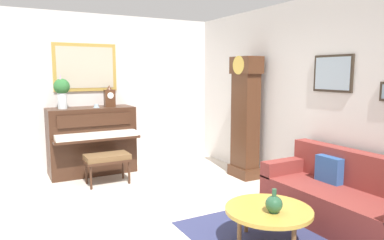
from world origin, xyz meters
name	(u,v)px	position (x,y,z in m)	size (l,w,h in m)	color
ground_plane	(145,220)	(0.00, 0.00, -0.05)	(6.40, 6.00, 0.10)	beige
wall_left	(92,92)	(-2.60, 0.00, 1.41)	(0.13, 4.90, 2.80)	silver
wall_back	(294,97)	(0.02, 2.40, 1.40)	(5.30, 0.13, 2.80)	silver
piano	(92,140)	(-2.23, -0.11, 0.59)	(0.87, 1.44, 1.16)	#3D2316
piano_bench	(107,159)	(-1.51, -0.05, 0.41)	(0.42, 0.70, 0.48)	#3D2316
grandfather_clock	(245,121)	(-0.78, 2.10, 0.96)	(0.52, 0.34, 2.03)	#4C2B19
couch	(344,199)	(1.33, 1.94, 0.31)	(1.90, 0.80, 0.84)	maroon
coffee_table	(268,211)	(1.30, 0.84, 0.37)	(0.88, 0.88, 0.40)	gold
mantel_clock	(110,97)	(-2.23, 0.22, 1.33)	(0.13, 0.18, 0.38)	#4C2B19
flower_vase	(62,90)	(-2.23, -0.57, 1.48)	(0.26, 0.26, 0.58)	silver
teacup	(96,106)	(-2.16, -0.03, 1.19)	(0.12, 0.12, 0.06)	#ADC6D6
green_jug	(274,204)	(1.41, 0.81, 0.49)	(0.17, 0.17, 0.24)	#234C33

